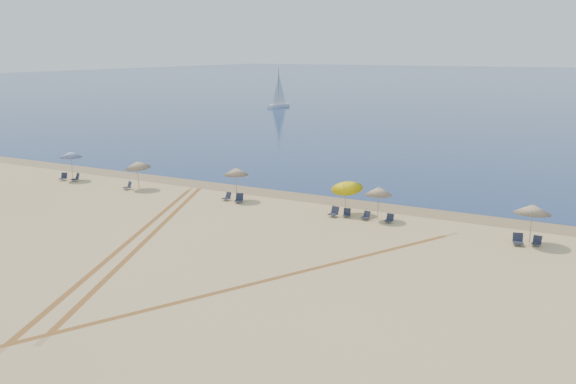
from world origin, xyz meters
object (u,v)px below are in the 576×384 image
Objects in this scene: umbrella_4 at (379,191)px; chair_6 at (347,213)px; umbrella_3 at (347,185)px; chair_2 at (128,186)px; chair_4 at (239,199)px; umbrella_0 at (71,154)px; chair_10 at (537,241)px; chair_9 at (518,240)px; umbrella_2 at (236,171)px; umbrella_5 at (533,209)px; umbrella_1 at (138,164)px; chair_3 at (227,197)px; chair_5 at (334,212)px; sailboat_0 at (279,95)px; chair_7 at (366,216)px; chair_0 at (64,177)px; chair_8 at (389,219)px; chair_1 at (76,178)px.

umbrella_4 reaches higher than chair_6.
umbrella_4 is at bearing -10.70° from umbrella_3.
chair_4 is at bearing 27.75° from chair_2.
umbrella_0 is 3.28× the size of chair_2.
chair_10 is (12.34, -0.52, -0.00)m from chair_6.
umbrella_0 is 3.31× the size of chair_9.
umbrella_2 is 21.42m from umbrella_5.
chair_3 is (8.77, 0.07, -1.77)m from umbrella_1.
umbrella_4 is at bearing 16.03° from chair_3.
umbrella_3 is 13.01m from chair_10.
chair_5 is at bearing -179.51° from umbrella_5.
umbrella_3 reaches higher than umbrella_5.
chair_5 is 0.09× the size of sailboat_0.
chair_4 is at bearing -176.36° from chair_10.
umbrella_2 is at bearing -170.61° from chair_7.
umbrella_4 reaches higher than chair_2.
umbrella_0 is 3.53× the size of chair_5.
umbrella_1 is at bearing -176.07° from chair_10.
umbrella_2 is 0.98× the size of umbrella_3.
chair_3 is 1.08× the size of chair_7.
chair_5 is (-12.76, -0.11, -1.81)m from umbrella_5.
chair_7 is at bearing -18.27° from chair_4.
sailboat_0 is at bearing 84.55° from chair_0.
chair_8 is at bearing -24.04° from umbrella_4.
chair_5 is (-2.94, -0.75, -1.70)m from umbrella_4.
umbrella_4 reaches higher than chair_1.
chair_3 is at bearing 179.34° from umbrella_5.
chair_1 reaches higher than chair_2.
chair_6 is 12.36m from chair_10.
chair_3 is at bearing -167.57° from chair_7.
chair_3 is at bearing 164.15° from chair_6.
umbrella_3 is 8.59m from chair_4.
chair_9 is 1.29× the size of chair_10.
chair_7 is 1.66m from chair_8.
umbrella_1 is 0.95× the size of umbrella_2.
umbrella_2 is at bearing -178.18° from chair_10.
chair_5 is (-0.40, -1.23, -1.75)m from umbrella_3.
chair_2 is (7.12, -0.65, -2.00)m from umbrella_0.
umbrella_1 is 30.15m from chair_9.
umbrella_2 is 4.17× the size of chair_10.
chair_5 is at bearing 163.94° from chair_9.
chair_6 is at bearing 25.08° from chair_1.
umbrella_0 is 25.67m from chair_5.
chair_6 reaches higher than chair_10.
umbrella_1 is 3.08× the size of chair_0.
umbrella_1 is 3.39× the size of chair_3.
umbrella_2 reaches higher than chair_8.
chair_5 is (25.60, -0.25, -1.99)m from umbrella_0.
chair_9 is (21.31, -1.00, 0.03)m from chair_3.
umbrella_3 reaches higher than chair_3.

